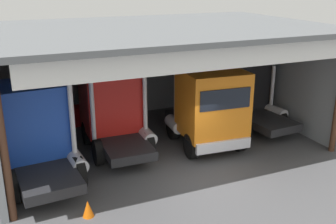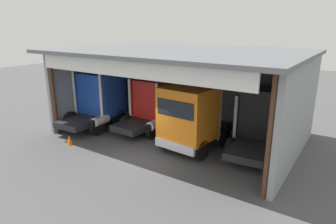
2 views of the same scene
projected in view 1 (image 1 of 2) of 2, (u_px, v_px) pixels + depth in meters
The scene contains 9 objects.
ground_plane at pixel (201, 181), 14.75m from camera, with size 80.00×80.00×0.00m, color #4C4C4F.
workshop_shed at pixel (150, 59), 17.99m from camera, with size 14.07×9.58×5.24m.
truck_blue_center_bay at pixel (36, 130), 14.50m from camera, with size 2.91×4.66×3.74m.
truck_red_left_bay at pixel (114, 110), 17.22m from camera, with size 2.63×4.75×3.34m.
truck_orange_center_right_bay at pixel (209, 108), 17.06m from camera, with size 2.78×4.76×3.53m.
truck_black_center_left_bay at pixel (243, 90), 20.09m from camera, with size 2.88×4.90×3.39m.
oil_drum at pixel (132, 113), 20.82m from camera, with size 0.58×0.58×0.88m, color #194CB2.
tool_cart at pixel (79, 115), 20.23m from camera, with size 0.90×0.60×1.00m, color red.
traffic_cone at pixel (88, 209), 12.49m from camera, with size 0.36×0.36×0.56m, color orange.
Camera 1 is at (-6.35, -11.58, 7.15)m, focal length 42.73 mm.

